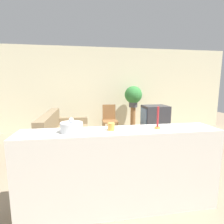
{
  "coord_description": "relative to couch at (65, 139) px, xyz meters",
  "views": [
    {
      "loc": [
        -0.42,
        -2.35,
        1.53
      ],
      "look_at": [
        0.26,
        1.88,
        0.85
      ],
      "focal_mm": 28.0,
      "sensor_mm": 36.0,
      "label": 1
    }
  ],
  "objects": [
    {
      "name": "tv_stand",
      "position": [
        2.21,
        0.14,
        -0.09
      ],
      "size": [
        0.93,
        0.55,
        0.44
      ],
      "color": "olive",
      "rests_on": "ground_plane"
    },
    {
      "name": "candle_jar",
      "position": [
        0.75,
        -2.01,
        0.74
      ],
      "size": [
        0.08,
        0.08,
        0.09
      ],
      "color": "gold",
      "rests_on": "foreground_counter"
    },
    {
      "name": "foreground_counter",
      "position": [
        0.87,
        -2.01,
        0.2
      ],
      "size": [
        2.36,
        0.44,
        1.0
      ],
      "color": "silver",
      "rests_on": "ground_plane"
    },
    {
      "name": "television",
      "position": [
        2.2,
        0.14,
        0.42
      ],
      "size": [
        0.61,
        0.52,
        0.57
      ],
      "color": "#333338",
      "rests_on": "tv_stand"
    },
    {
      "name": "potted_plant",
      "position": [
        1.99,
        1.38,
        0.88
      ],
      "size": [
        0.55,
        0.55,
        0.66
      ],
      "color": "#4C4C51",
      "rests_on": "plant_stand"
    },
    {
      "name": "plant_stand",
      "position": [
        1.99,
        1.38,
        0.1
      ],
      "size": [
        0.16,
        0.16,
        0.82
      ],
      "color": "olive",
      "rests_on": "ground_plane"
    },
    {
      "name": "wooden_chair",
      "position": [
        1.2,
        1.19,
        0.2
      ],
      "size": [
        0.44,
        0.44,
        0.92
      ],
      "color": "olive",
      "rests_on": "ground_plane"
    },
    {
      "name": "decorative_bowl",
      "position": [
        0.31,
        -2.01,
        0.75
      ],
      "size": [
        0.25,
        0.25,
        0.16
      ],
      "color": "silver",
      "rests_on": "foreground_counter"
    },
    {
      "name": "couch",
      "position": [
        0.0,
        0.0,
        0.0
      ],
      "size": [
        0.96,
        1.89,
        0.89
      ],
      "color": "#847051",
      "rests_on": "ground_plane"
    },
    {
      "name": "ground_plane",
      "position": [
        0.87,
        -1.61,
        -0.3
      ],
      "size": [
        14.0,
        14.0,
        0.0
      ],
      "primitive_type": "plane",
      "color": "gray"
    },
    {
      "name": "wall_back",
      "position": [
        0.87,
        1.82,
        1.05
      ],
      "size": [
        9.0,
        0.06,
        2.7
      ],
      "color": "beige",
      "rests_on": "ground_plane"
    },
    {
      "name": "candlestick",
      "position": [
        1.32,
        -2.01,
        0.79
      ],
      "size": [
        0.07,
        0.07,
        0.27
      ],
      "color": "#B7933D",
      "rests_on": "foreground_counter"
    }
  ]
}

